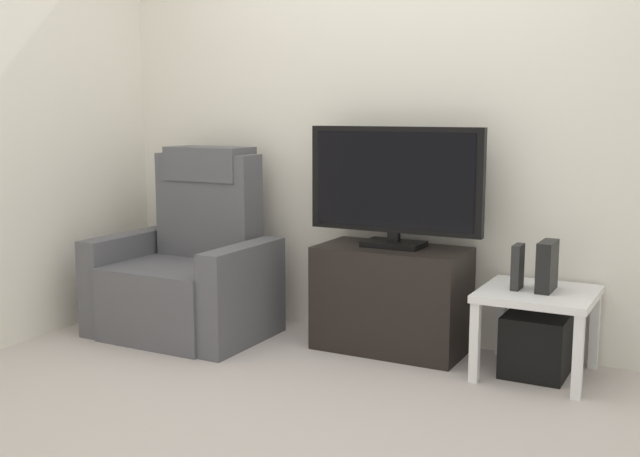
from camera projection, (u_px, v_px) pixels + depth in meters
ground_plane at (308, 399)px, 3.49m from camera, size 6.40×6.40×0.00m
wall_back at (405, 110)px, 4.28m from camera, size 6.40×0.06×2.60m
wall_side at (4, 110)px, 4.17m from camera, size 0.06×4.48×2.60m
tv_stand at (391, 298)px, 4.18m from camera, size 0.80×0.42×0.57m
television at (394, 184)px, 4.10m from camera, size 0.97×0.20×0.64m
recliner_armchair at (190, 269)px, 4.51m from camera, size 0.98×0.78×1.08m
side_table at (538, 304)px, 3.76m from camera, size 0.54×0.54×0.43m
subwoofer_box at (536, 345)px, 3.79m from camera, size 0.30×0.30×0.30m
book_upright at (518, 267)px, 3.76m from camera, size 0.04×0.12×0.22m
game_console at (547, 266)px, 3.72m from camera, size 0.07×0.20×0.24m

